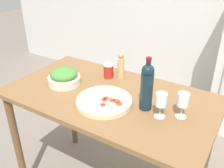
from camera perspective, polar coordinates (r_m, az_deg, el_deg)
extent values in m
cube|color=silver|center=(3.36, 18.79, 17.74)|extent=(6.40, 0.06, 2.60)
cylinder|color=#B2B2B7|center=(2.70, 24.23, 2.05)|extent=(0.02, 0.02, 0.74)
cube|color=brown|center=(1.70, -0.71, -2.82)|extent=(1.42, 0.79, 0.03)
cylinder|color=brown|center=(2.17, -20.84, -12.81)|extent=(0.06, 0.06, 0.92)
cylinder|color=brown|center=(2.52, -9.08, -4.87)|extent=(0.06, 0.06, 0.92)
cylinder|color=brown|center=(2.07, 20.77, -14.95)|extent=(0.06, 0.06, 0.92)
cylinder|color=#142833|center=(1.50, 7.88, -1.68)|extent=(0.08, 0.08, 0.24)
sphere|color=#142833|center=(1.44, 8.23, 3.07)|extent=(0.07, 0.07, 0.07)
cylinder|color=#142833|center=(1.42, 8.31, 4.25)|extent=(0.03, 0.03, 0.06)
cylinder|color=maroon|center=(1.41, 8.43, 5.75)|extent=(0.03, 0.03, 0.02)
cylinder|color=silver|center=(1.50, 10.80, -7.25)|extent=(0.06, 0.06, 0.00)
cylinder|color=silver|center=(1.48, 10.93, -6.02)|extent=(0.01, 0.01, 0.07)
cylinder|color=white|center=(1.43, 11.20, -3.49)|extent=(0.07, 0.07, 0.08)
cylinder|color=maroon|center=(1.45, 11.09, -4.56)|extent=(0.06, 0.06, 0.02)
cylinder|color=silver|center=(1.52, 15.37, -7.18)|extent=(0.06, 0.06, 0.00)
cylinder|color=silver|center=(1.50, 15.56, -5.96)|extent=(0.01, 0.01, 0.07)
cylinder|color=white|center=(1.46, 15.93, -3.48)|extent=(0.07, 0.07, 0.08)
cylinder|color=maroon|center=(1.47, 15.80, -4.36)|extent=(0.06, 0.06, 0.03)
cylinder|color=tan|center=(1.88, 2.04, 3.62)|extent=(0.05, 0.05, 0.16)
sphere|color=tan|center=(1.84, 2.10, 6.51)|extent=(0.04, 0.04, 0.04)
cylinder|color=silver|center=(1.84, -10.83, 0.85)|extent=(0.23, 0.23, 0.06)
ellipsoid|color=#478438|center=(1.82, -10.96, 2.26)|extent=(0.20, 0.20, 0.08)
cylinder|color=beige|center=(1.58, -1.81, -4.12)|extent=(0.36, 0.36, 0.03)
torus|color=beige|center=(1.58, -1.81, -3.66)|extent=(0.36, 0.36, 0.02)
cylinder|color=red|center=(1.57, 0.02, -3.70)|extent=(0.04, 0.04, 0.01)
cylinder|color=#D54725|center=(1.59, -1.38, -3.26)|extent=(0.04, 0.04, 0.01)
cylinder|color=red|center=(1.54, 1.61, -4.53)|extent=(0.04, 0.04, 0.01)
cylinder|color=red|center=(1.53, -2.07, -4.76)|extent=(0.03, 0.03, 0.01)
cylinder|color=red|center=(1.57, -1.82, -3.65)|extent=(0.03, 0.03, 0.01)
cylinder|color=red|center=(1.56, 1.11, -3.94)|extent=(0.04, 0.04, 0.01)
cylinder|color=#B2231E|center=(1.90, -0.82, 2.90)|extent=(0.07, 0.07, 0.10)
cylinder|color=white|center=(1.88, -0.83, 4.41)|extent=(0.08, 0.08, 0.01)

